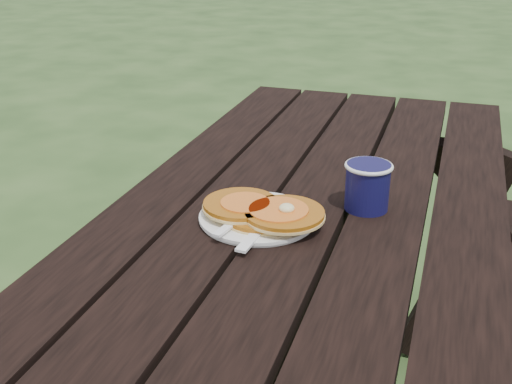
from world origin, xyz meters
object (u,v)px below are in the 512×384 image
(plate, at_px, (258,218))
(pancake_stack, at_px, (264,211))
(picnic_table, at_px, (299,372))
(coffee_cup, at_px, (368,183))

(plate, relative_size, pancake_stack, 0.93)
(plate, bearing_deg, picnic_table, 38.16)
(picnic_table, xyz_separation_m, pancake_stack, (-0.06, -0.07, 0.41))
(pancake_stack, distance_m, coffee_cup, 0.21)
(picnic_table, relative_size, plate, 8.39)
(picnic_table, height_order, pancake_stack, pancake_stack)
(picnic_table, xyz_separation_m, plate, (-0.08, -0.06, 0.39))
(plate, bearing_deg, pancake_stack, -30.24)
(pancake_stack, bearing_deg, plate, 149.76)
(pancake_stack, bearing_deg, picnic_table, 47.38)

